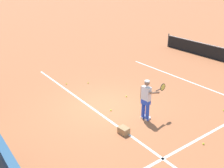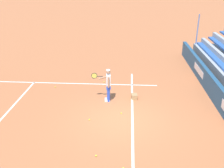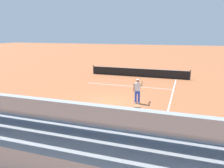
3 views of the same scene
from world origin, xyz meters
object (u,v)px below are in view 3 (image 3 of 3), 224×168
(tennis_ball_midcourt, at_px, (174,104))
(tennis_ball_near_player, at_px, (65,99))
(tennis_ball_far_right, at_px, (164,93))
(tennis_ball_toward_net, at_px, (115,104))
(tennis_ball_stray_back, at_px, (79,96))
(tennis_ball_far_left, at_px, (112,97))
(tennis_player, at_px, (138,91))
(ball_box_cardboard, at_px, (137,108))
(tennis_net, at_px, (138,72))

(tennis_ball_midcourt, bearing_deg, tennis_ball_near_player, -169.86)
(tennis_ball_far_right, height_order, tennis_ball_toward_net, same)
(tennis_ball_stray_back, bearing_deg, tennis_ball_toward_net, -14.15)
(tennis_ball_near_player, relative_size, tennis_ball_midcourt, 1.00)
(tennis_ball_far_right, height_order, tennis_ball_stray_back, same)
(tennis_ball_far_left, bearing_deg, tennis_ball_far_right, 35.39)
(tennis_ball_far_left, bearing_deg, tennis_player, -18.21)
(ball_box_cardboard, xyz_separation_m, tennis_ball_toward_net, (-1.69, 0.64, -0.10))
(ball_box_cardboard, relative_size, tennis_ball_far_right, 6.06)
(tennis_ball_far_left, bearing_deg, tennis_ball_stray_back, -166.40)
(ball_box_cardboard, height_order, tennis_ball_midcourt, ball_box_cardboard)
(tennis_ball_toward_net, height_order, tennis_net, tennis_net)
(tennis_ball_far_left, xyz_separation_m, tennis_ball_toward_net, (0.68, -1.43, 0.00))
(tennis_player, bearing_deg, tennis_net, 101.55)
(tennis_ball_far_right, height_order, tennis_net, tennis_net)
(ball_box_cardboard, xyz_separation_m, tennis_ball_near_player, (-5.51, 0.44, -0.10))
(tennis_ball_near_player, distance_m, tennis_ball_midcourt, 7.83)
(tennis_ball_far_right, distance_m, tennis_ball_stray_back, 6.89)
(tennis_ball_toward_net, height_order, tennis_ball_midcourt, same)
(ball_box_cardboard, distance_m, tennis_net, 11.03)
(tennis_net, bearing_deg, ball_box_cardboard, -78.40)
(tennis_ball_midcourt, bearing_deg, ball_box_cardboard, -140.33)
(tennis_ball_far_left, distance_m, tennis_ball_midcourt, 4.57)
(tennis_ball_stray_back, height_order, tennis_ball_near_player, same)
(tennis_net, bearing_deg, tennis_ball_toward_net, -87.01)
(tennis_ball_toward_net, bearing_deg, tennis_ball_stray_back, 165.85)
(tennis_ball_far_left, xyz_separation_m, tennis_ball_stray_back, (-2.54, -0.61, 0.00))
(tennis_ball_midcourt, bearing_deg, tennis_ball_stray_back, -177.00)
(tennis_player, bearing_deg, tennis_ball_far_left, 161.79)
(tennis_ball_midcourt, bearing_deg, tennis_player, -169.95)
(tennis_ball_far_right, height_order, tennis_ball_near_player, same)
(tennis_player, relative_size, ball_box_cardboard, 4.29)
(ball_box_cardboard, xyz_separation_m, tennis_ball_stray_back, (-4.91, 1.45, -0.10))
(tennis_player, bearing_deg, tennis_ball_far_right, 64.97)
(tennis_ball_stray_back, bearing_deg, tennis_player, -0.86)
(tennis_player, xyz_separation_m, tennis_ball_near_player, (-5.22, -0.94, -0.86))
(tennis_player, distance_m, tennis_ball_far_left, 2.35)
(tennis_player, bearing_deg, tennis_ball_midcourt, 10.05)
(tennis_ball_far_left, height_order, tennis_ball_midcourt, same)
(tennis_ball_far_left, relative_size, tennis_ball_midcourt, 1.00)
(tennis_player, height_order, tennis_ball_stray_back, tennis_player)
(ball_box_cardboard, distance_m, tennis_ball_toward_net, 1.81)
(tennis_ball_far_left, relative_size, tennis_ball_far_right, 1.00)
(tennis_player, height_order, tennis_ball_toward_net, tennis_player)
(tennis_ball_far_right, bearing_deg, tennis_ball_toward_net, -126.15)
(tennis_ball_far_right, bearing_deg, tennis_ball_far_left, -144.61)
(ball_box_cardboard, relative_size, tennis_ball_toward_net, 6.06)
(tennis_player, distance_m, tennis_ball_stray_back, 4.69)
(tennis_ball_far_right, xyz_separation_m, tennis_ball_toward_net, (-2.90, -3.97, 0.00))
(ball_box_cardboard, relative_size, tennis_net, 0.04)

